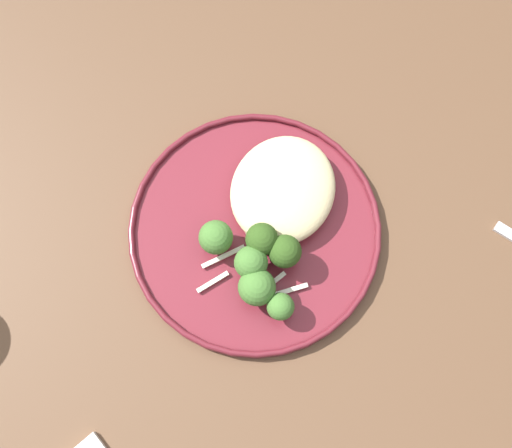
{
  "coord_description": "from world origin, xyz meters",
  "views": [
    {
      "loc": [
        0.19,
        0.1,
        1.44
      ],
      "look_at": [
        -0.0,
        0.02,
        0.76
      ],
      "focal_mm": 43.7,
      "sensor_mm": 36.0,
      "label": 1
    }
  ],
  "objects_px": {
    "seared_scallop_half_hidden": "(271,237)",
    "broccoli_floret_split_head": "(257,287)",
    "seared_scallop_front_small": "(271,197)",
    "seared_scallop_center_golden": "(301,207)",
    "seared_scallop_on_noodles": "(299,184)",
    "broccoli_floret_right_tilted": "(216,237)",
    "broccoli_floret_beside_noodles": "(251,263)",
    "broccoli_floret_center_pile": "(285,252)",
    "seared_scallop_tilted_round": "(257,227)",
    "dinner_plate": "(256,227)",
    "broccoli_floret_rear_charred": "(280,307)",
    "broccoli_floret_near_rim": "(262,240)"
  },
  "relations": [
    {
      "from": "seared_scallop_front_small",
      "to": "broccoli_floret_right_tilted",
      "type": "distance_m",
      "value": 0.08
    },
    {
      "from": "broccoli_floret_beside_noodles",
      "to": "broccoli_floret_center_pile",
      "type": "xyz_separation_m",
      "value": [
        -0.02,
        0.03,
        0.0
      ]
    },
    {
      "from": "dinner_plate",
      "to": "seared_scallop_center_golden",
      "type": "relative_size",
      "value": 9.51
    },
    {
      "from": "broccoli_floret_beside_noodles",
      "to": "broccoli_floret_center_pile",
      "type": "height_order",
      "value": "same"
    },
    {
      "from": "seared_scallop_half_hidden",
      "to": "broccoli_floret_beside_noodles",
      "type": "bearing_deg",
      "value": -10.68
    },
    {
      "from": "seared_scallop_on_noodles",
      "to": "broccoli_floret_beside_noodles",
      "type": "height_order",
      "value": "broccoli_floret_beside_noodles"
    },
    {
      "from": "broccoli_floret_beside_noodles",
      "to": "broccoli_floret_rear_charred",
      "type": "xyz_separation_m",
      "value": [
        0.03,
        0.05,
        -0.01
      ]
    },
    {
      "from": "seared_scallop_center_golden",
      "to": "broccoli_floret_right_tilted",
      "type": "xyz_separation_m",
      "value": [
        0.07,
        -0.07,
        0.02
      ]
    },
    {
      "from": "broccoli_floret_center_pile",
      "to": "dinner_plate",
      "type": "bearing_deg",
      "value": -119.9
    },
    {
      "from": "seared_scallop_front_small",
      "to": "seared_scallop_on_noodles",
      "type": "bearing_deg",
      "value": 137.28
    },
    {
      "from": "dinner_plate",
      "to": "seared_scallop_tilted_round",
      "type": "distance_m",
      "value": 0.01
    },
    {
      "from": "broccoli_floret_near_rim",
      "to": "broccoli_floret_right_tilted",
      "type": "relative_size",
      "value": 1.2
    },
    {
      "from": "seared_scallop_front_small",
      "to": "broccoli_floret_rear_charred",
      "type": "distance_m",
      "value": 0.13
    },
    {
      "from": "seared_scallop_front_small",
      "to": "dinner_plate",
      "type": "bearing_deg",
      "value": -6.08
    },
    {
      "from": "seared_scallop_on_noodles",
      "to": "broccoli_floret_beside_noodles",
      "type": "relative_size",
      "value": 0.51
    },
    {
      "from": "seared_scallop_front_small",
      "to": "seared_scallop_tilted_round",
      "type": "distance_m",
      "value": 0.04
    },
    {
      "from": "seared_scallop_tilted_round",
      "to": "broccoli_floret_center_pile",
      "type": "relative_size",
      "value": 0.5
    },
    {
      "from": "dinner_plate",
      "to": "broccoli_floret_beside_noodles",
      "type": "xyz_separation_m",
      "value": [
        0.05,
        0.01,
        0.04
      ]
    },
    {
      "from": "seared_scallop_half_hidden",
      "to": "seared_scallop_front_small",
      "type": "bearing_deg",
      "value": -158.71
    },
    {
      "from": "broccoli_floret_beside_noodles",
      "to": "broccoli_floret_near_rim",
      "type": "xyz_separation_m",
      "value": [
        -0.03,
        0.0,
        0.01
      ]
    },
    {
      "from": "broccoli_floret_beside_noodles",
      "to": "seared_scallop_center_golden",
      "type": "bearing_deg",
      "value": 162.88
    },
    {
      "from": "seared_scallop_half_hidden",
      "to": "broccoli_floret_split_head",
      "type": "height_order",
      "value": "broccoli_floret_split_head"
    },
    {
      "from": "seared_scallop_center_golden",
      "to": "broccoli_floret_right_tilted",
      "type": "height_order",
      "value": "broccoli_floret_right_tilted"
    },
    {
      "from": "dinner_plate",
      "to": "broccoli_floret_beside_noodles",
      "type": "height_order",
      "value": "broccoli_floret_beside_noodles"
    },
    {
      "from": "broccoli_floret_right_tilted",
      "to": "seared_scallop_center_golden",
      "type": "bearing_deg",
      "value": 135.03
    },
    {
      "from": "seared_scallop_on_noodles",
      "to": "seared_scallop_half_hidden",
      "type": "bearing_deg",
      "value": -5.8
    },
    {
      "from": "dinner_plate",
      "to": "seared_scallop_on_noodles",
      "type": "relative_size",
      "value": 10.4
    },
    {
      "from": "broccoli_floret_rear_charred",
      "to": "broccoli_floret_center_pile",
      "type": "height_order",
      "value": "broccoli_floret_center_pile"
    },
    {
      "from": "seared_scallop_half_hidden",
      "to": "broccoli_floret_rear_charred",
      "type": "bearing_deg",
      "value": 27.89
    },
    {
      "from": "dinner_plate",
      "to": "broccoli_floret_rear_charred",
      "type": "bearing_deg",
      "value": 36.46
    },
    {
      "from": "seared_scallop_on_noodles",
      "to": "seared_scallop_half_hidden",
      "type": "relative_size",
      "value": 0.92
    },
    {
      "from": "seared_scallop_tilted_round",
      "to": "broccoli_floret_rear_charred",
      "type": "distance_m",
      "value": 0.1
    },
    {
      "from": "seared_scallop_tilted_round",
      "to": "broccoli_floret_right_tilted",
      "type": "distance_m",
      "value": 0.05
    },
    {
      "from": "seared_scallop_on_noodles",
      "to": "seared_scallop_half_hidden",
      "type": "distance_m",
      "value": 0.07
    },
    {
      "from": "seared_scallop_tilted_round",
      "to": "broccoli_floret_split_head",
      "type": "relative_size",
      "value": 0.53
    },
    {
      "from": "seared_scallop_front_small",
      "to": "seared_scallop_center_golden",
      "type": "bearing_deg",
      "value": 92.54
    },
    {
      "from": "seared_scallop_half_hidden",
      "to": "broccoli_floret_center_pile",
      "type": "relative_size",
      "value": 0.55
    },
    {
      "from": "seared_scallop_center_golden",
      "to": "broccoli_floret_right_tilted",
      "type": "relative_size",
      "value": 0.63
    },
    {
      "from": "broccoli_floret_split_head",
      "to": "seared_scallop_on_noodles",
      "type": "bearing_deg",
      "value": -179.87
    },
    {
      "from": "dinner_plate",
      "to": "broccoli_floret_split_head",
      "type": "distance_m",
      "value": 0.08
    },
    {
      "from": "seared_scallop_on_noodles",
      "to": "broccoli_floret_beside_noodles",
      "type": "xyz_separation_m",
      "value": [
        0.11,
        -0.02,
        0.02
      ]
    },
    {
      "from": "dinner_plate",
      "to": "broccoli_floret_beside_noodles",
      "type": "bearing_deg",
      "value": 15.43
    },
    {
      "from": "seared_scallop_tilted_round",
      "to": "dinner_plate",
      "type": "bearing_deg",
      "value": -149.23
    },
    {
      "from": "broccoli_floret_center_pile",
      "to": "seared_scallop_center_golden",
      "type": "bearing_deg",
      "value": -177.84
    },
    {
      "from": "broccoli_floret_near_rim",
      "to": "broccoli_floret_split_head",
      "type": "height_order",
      "value": "broccoli_floret_near_rim"
    },
    {
      "from": "broccoli_floret_center_pile",
      "to": "seared_scallop_front_small",
      "type": "bearing_deg",
      "value": -147.42
    },
    {
      "from": "dinner_plate",
      "to": "broccoli_floret_split_head",
      "type": "bearing_deg",
      "value": 22.18
    },
    {
      "from": "seared_scallop_front_small",
      "to": "broccoli_floret_right_tilted",
      "type": "height_order",
      "value": "broccoli_floret_right_tilted"
    },
    {
      "from": "broccoli_floret_rear_charred",
      "to": "seared_scallop_front_small",
      "type": "bearing_deg",
      "value": -154.56
    },
    {
      "from": "seared_scallop_on_noodles",
      "to": "broccoli_floret_right_tilted",
      "type": "bearing_deg",
      "value": -31.97
    }
  ]
}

